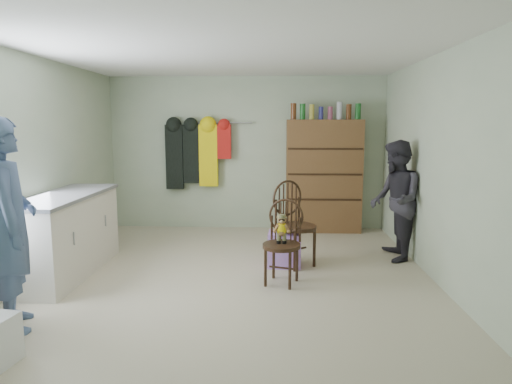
{
  "coord_description": "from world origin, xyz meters",
  "views": [
    {
      "loc": [
        0.47,
        -5.03,
        1.73
      ],
      "look_at": [
        0.25,
        0.2,
        0.95
      ],
      "focal_mm": 32.0,
      "sensor_mm": 36.0,
      "label": 1
    }
  ],
  "objects_px": {
    "chair_front": "(283,237)",
    "chair_far": "(293,220)",
    "counter": "(65,234)",
    "dresser": "(324,175)"
  },
  "relations": [
    {
      "from": "counter",
      "to": "chair_front",
      "type": "xyz_separation_m",
      "value": [
        2.51,
        -0.19,
        0.04
      ]
    },
    {
      "from": "chair_far",
      "to": "dresser",
      "type": "bearing_deg",
      "value": 35.47
    },
    {
      "from": "counter",
      "to": "chair_front",
      "type": "bearing_deg",
      "value": -4.3
    },
    {
      "from": "chair_far",
      "to": "counter",
      "type": "bearing_deg",
      "value": 152.23
    },
    {
      "from": "counter",
      "to": "chair_far",
      "type": "height_order",
      "value": "chair_far"
    },
    {
      "from": "chair_front",
      "to": "chair_far",
      "type": "relative_size",
      "value": 0.88
    },
    {
      "from": "counter",
      "to": "chair_front",
      "type": "relative_size",
      "value": 2.02
    },
    {
      "from": "counter",
      "to": "dresser",
      "type": "xyz_separation_m",
      "value": [
        3.2,
        2.3,
        0.44
      ]
    },
    {
      "from": "chair_front",
      "to": "chair_far",
      "type": "xyz_separation_m",
      "value": [
        0.14,
        0.66,
        0.05
      ]
    },
    {
      "from": "chair_front",
      "to": "chair_far",
      "type": "distance_m",
      "value": 0.67
    }
  ]
}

